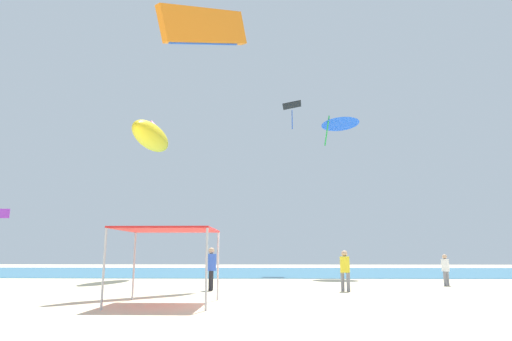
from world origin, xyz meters
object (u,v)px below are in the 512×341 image
kite_inflatable_yellow (151,136)px  kite_diamond_black (292,106)px  person_central (345,267)px  kite_parafoil_orange (205,27)px  person_leftmost (445,267)px  kite_delta_blue (340,121)px  canopy_tent (168,232)px  person_near_tent (211,265)px

kite_inflatable_yellow → kite_diamond_black: (10.23, 7.52, 4.69)m
person_central → kite_parafoil_orange: size_ratio=0.34×
person_leftmost → kite_parafoil_orange: (-12.56, -1.72, 12.82)m
kite_diamond_black → kite_delta_blue: kite_diamond_black is taller
canopy_tent → person_near_tent: 5.82m
person_near_tent → kite_delta_blue: bearing=147.1°
kite_delta_blue → person_near_tent: bearing=-151.5°
person_near_tent → person_leftmost: (11.78, 3.32, -0.18)m
person_near_tent → person_central: bearing=87.8°
kite_inflatable_yellow → kite_diamond_black: 13.53m
person_near_tent → person_leftmost: bearing=106.4°
canopy_tent → kite_inflatable_yellow: size_ratio=0.52×
person_near_tent → person_central: (5.98, -0.30, -0.08)m
canopy_tent → kite_delta_blue: size_ratio=0.80×
kite_inflatable_yellow → kite_parafoil_orange: (4.74, -7.40, 4.11)m
person_near_tent → kite_parafoil_orange: (-0.78, 1.61, 12.64)m
kite_parafoil_orange → kite_delta_blue: size_ratio=1.34×
person_near_tent → kite_inflatable_yellow: (-5.52, 9.00, 8.54)m
person_leftmost → kite_parafoil_orange: size_ratio=0.30×
person_central → kite_delta_blue: (2.14, 12.55, 10.60)m
canopy_tent → person_central: canopy_tent is taller
canopy_tent → kite_inflatable_yellow: (-4.78, 14.65, 7.33)m
person_central → kite_inflatable_yellow: kite_inflatable_yellow is taller
canopy_tent → kite_diamond_black: bearing=76.2°
canopy_tent → kite_delta_blue: (8.86, 17.90, 9.32)m
person_central → kite_inflatable_yellow: (-11.50, 9.30, 8.61)m
person_leftmost → person_central: size_ratio=0.90×
person_leftmost → kite_inflatable_yellow: bearing=120.4°
kite_delta_blue → kite_diamond_black: bearing=100.7°
canopy_tent → person_leftmost: (12.52, 8.97, -1.38)m
person_near_tent → kite_parafoil_orange: kite_parafoil_orange is taller
person_leftmost → kite_delta_blue: bearing=70.9°
kite_inflatable_yellow → kite_delta_blue: 14.16m
kite_diamond_black → person_near_tent: bearing=-10.7°
person_central → kite_parafoil_orange: 14.53m
canopy_tent → kite_diamond_black: 25.80m
person_leftmost → kite_inflatable_yellow: size_ratio=0.27×
kite_parafoil_orange → kite_diamond_black: size_ratio=2.24×
canopy_tent → kite_parafoil_orange: bearing=90.3°
person_near_tent → kite_parafoil_orange: size_ratio=0.36×
kite_parafoil_orange → person_leftmost: bearing=137.2°
person_central → person_leftmost: bearing=80.2°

